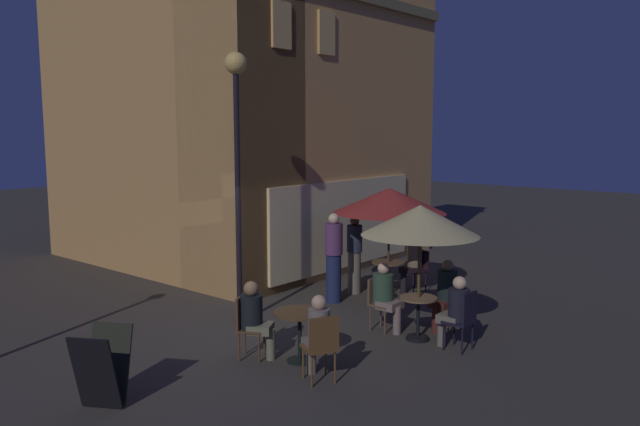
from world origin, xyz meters
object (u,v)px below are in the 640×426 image
(menu_sandwich_board, at_px, (102,368))
(patron_seated_1, at_px, (445,291))
(street_lamp_near_corner, at_px, (237,124))
(cafe_table_1, at_px, (418,311))
(patron_standing_7, at_px, (334,258))
(cafe_chair_2, at_px, (379,299))
(patron_seated_5, at_px, (317,332))
(patron_seated_3, at_px, (456,308))
(patron_seated_2, at_px, (385,292))
(patron_seated_4, at_px, (255,315))
(cafe_chair_3, at_px, (464,316))
(patron_standing_6, at_px, (354,255))
(cafe_chair_5, at_px, (322,343))
(cafe_table_2, at_px, (300,324))
(cafe_chair_0, at_px, (418,266))
(cafe_chair_4, at_px, (246,322))
(patron_seated_0, at_px, (413,261))
(patio_umbrella_1, at_px, (420,221))
(patio_umbrella_0, at_px, (389,201))
(cafe_chair_1, at_px, (450,299))

(menu_sandwich_board, distance_m, patron_seated_1, 5.82)
(street_lamp_near_corner, xyz_separation_m, cafe_table_1, (1.30, -2.96, -3.11))
(cafe_table_1, height_order, patron_standing_7, patron_standing_7)
(cafe_chair_2, distance_m, patron_seated_5, 2.48)
(street_lamp_near_corner, xyz_separation_m, patron_seated_3, (1.28, -3.66, -2.92))
(street_lamp_near_corner, height_order, patron_seated_5, street_lamp_near_corner)
(patron_seated_2, relative_size, patron_seated_4, 1.00)
(cafe_chair_3, xyz_separation_m, patron_seated_2, (0.04, 1.52, 0.12))
(street_lamp_near_corner, xyz_separation_m, patron_standing_6, (3.03, -0.33, -2.76))
(cafe_chair_5, relative_size, patron_seated_5, 0.79)
(cafe_chair_3, distance_m, patron_standing_7, 3.52)
(cafe_table_2, bearing_deg, cafe_chair_0, 9.79)
(patron_standing_7, bearing_deg, cafe_table_2, -159.68)
(cafe_table_2, distance_m, patron_seated_2, 2.05)
(patron_seated_4, bearing_deg, street_lamp_near_corner, 114.56)
(cafe_chair_4, distance_m, patron_seated_5, 1.39)
(patron_seated_2, height_order, patron_standing_6, patron_standing_6)
(cafe_chair_5, xyz_separation_m, patron_standing_6, (4.18, 2.57, 0.25))
(patron_seated_0, distance_m, patron_seated_4, 4.99)
(patio_umbrella_1, height_order, cafe_chair_4, patio_umbrella_1)
(patron_seated_1, bearing_deg, patron_seated_4, -18.57)
(menu_sandwich_board, relative_size, cafe_chair_0, 1.11)
(menu_sandwich_board, bearing_deg, cafe_chair_3, -58.57)
(cafe_chair_3, xyz_separation_m, patron_standing_6, (1.75, 3.48, 0.27))
(patron_seated_2, xyz_separation_m, patron_seated_5, (-2.39, -0.47, 0.00))
(patron_seated_4, bearing_deg, patio_umbrella_0, 66.02)
(patio_umbrella_0, relative_size, patron_standing_6, 1.41)
(patio_umbrella_1, height_order, cafe_chair_1, patio_umbrella_1)
(cafe_table_1, height_order, patron_seated_2, patron_seated_2)
(patron_seated_0, distance_m, patron_standing_6, 1.28)
(cafe_chair_1, relative_size, patron_seated_3, 0.74)
(patio_umbrella_1, relative_size, cafe_chair_0, 2.53)
(cafe_table_1, bearing_deg, patio_umbrella_0, 44.27)
(street_lamp_near_corner, xyz_separation_m, patron_seated_5, (-1.07, -2.76, -2.90))
(street_lamp_near_corner, relative_size, patron_standing_6, 2.90)
(cafe_chair_0, bearing_deg, patron_seated_2, 37.43)
(cafe_table_1, height_order, cafe_chair_5, cafe_chair_5)
(street_lamp_near_corner, bearing_deg, patron_standing_7, -11.11)
(patio_umbrella_1, height_order, cafe_chair_5, patio_umbrella_1)
(menu_sandwich_board, distance_m, cafe_chair_3, 5.42)
(cafe_chair_2, bearing_deg, patron_seated_2, 0.00)
(patron_seated_4, xyz_separation_m, patron_seated_5, (-0.00, -1.26, 0.00))
(cafe_chair_4, height_order, cafe_chair_5, cafe_chair_5)
(cafe_chair_2, bearing_deg, cafe_chair_5, -71.76)
(patron_seated_3, distance_m, patron_seated_4, 3.19)
(cafe_chair_3, relative_size, patron_seated_2, 0.80)
(cafe_chair_5, relative_size, patron_standing_7, 0.54)
(patron_seated_0, height_order, patron_seated_3, patron_seated_0)
(cafe_chair_0, bearing_deg, menu_sandwich_board, 16.96)
(patio_umbrella_1, xyz_separation_m, patron_standing_7, (0.89, 2.53, -1.10))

